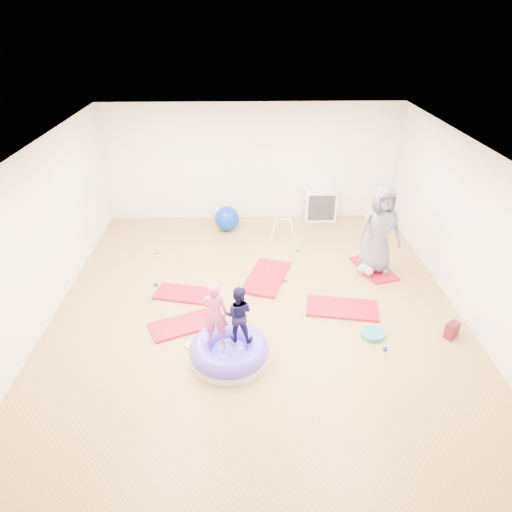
{
  "coord_description": "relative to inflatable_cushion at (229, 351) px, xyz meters",
  "views": [
    {
      "loc": [
        -0.2,
        -6.56,
        4.68
      ],
      "look_at": [
        0.0,
        0.3,
        0.9
      ],
      "focal_mm": 32.0,
      "sensor_mm": 36.0,
      "label": 1
    }
  ],
  "objects": [
    {
      "name": "room",
      "position": [
        0.45,
        1.28,
        1.25
      ],
      "size": [
        7.01,
        8.01,
        2.81
      ],
      "color": "#C38042",
      "rests_on": "ground"
    },
    {
      "name": "gym_mat_front_left",
      "position": [
        -0.78,
        0.83,
        -0.12
      ],
      "size": [
        1.21,
        0.93,
        0.05
      ],
      "primitive_type": "cube",
      "rotation": [
        0.0,
        0.0,
        0.41
      ],
      "color": "#B80024",
      "rests_on": "ground"
    },
    {
      "name": "gym_mat_mid_left",
      "position": [
        -0.87,
        1.76,
        -0.12
      ],
      "size": [
        1.16,
        0.75,
        0.04
      ],
      "primitive_type": "cube",
      "rotation": [
        0.0,
        0.0,
        -0.22
      ],
      "color": "#B80024",
      "rests_on": "ground"
    },
    {
      "name": "gym_mat_center_back",
      "position": [
        0.68,
        2.3,
        -0.12
      ],
      "size": [
        1.06,
        1.47,
        0.06
      ],
      "primitive_type": "cube",
      "rotation": [
        0.0,
        0.0,
        1.24
      ],
      "color": "#B80024",
      "rests_on": "ground"
    },
    {
      "name": "gym_mat_right",
      "position": [
        1.95,
        1.23,
        -0.12
      ],
      "size": [
        1.32,
        0.83,
        0.05
      ],
      "primitive_type": "cube",
      "rotation": [
        0.0,
        0.0,
        -0.18
      ],
      "color": "#B80024",
      "rests_on": "ground"
    },
    {
      "name": "gym_mat_rear_right",
      "position": [
        2.85,
        2.58,
        -0.12
      ],
      "size": [
        0.81,
        1.19,
        0.05
      ],
      "primitive_type": "cube",
      "rotation": [
        0.0,
        0.0,
        1.84
      ],
      "color": "#B80024",
      "rests_on": "ground"
    },
    {
      "name": "inflatable_cushion",
      "position": [
        0.0,
        0.0,
        0.0
      ],
      "size": [
        1.19,
        1.19,
        0.37
      ],
      "rotation": [
        0.0,
        0.0,
        0.05
      ],
      "color": "silver",
      "rests_on": "ground"
    },
    {
      "name": "child_pink",
      "position": [
        -0.19,
        0.05,
        0.71
      ],
      "size": [
        0.4,
        0.29,
        1.02
      ],
      "primitive_type": "imported",
      "rotation": [
        0.0,
        0.0,
        3.02
      ],
      "color": "#E74C91",
      "rests_on": "inflatable_cushion"
    },
    {
      "name": "child_navy",
      "position": [
        0.15,
        0.11,
        0.65
      ],
      "size": [
        0.49,
        0.4,
        0.91
      ],
      "primitive_type": "imported",
      "rotation": [
        0.0,
        0.0,
        3.0
      ],
      "color": "#14103A",
      "rests_on": "inflatable_cushion"
    },
    {
      "name": "adult_caregiver",
      "position": [
        2.84,
        2.52,
        0.77
      ],
      "size": [
        0.91,
        0.65,
        1.74
      ],
      "primitive_type": "imported",
      "rotation": [
        0.0,
        0.0,
        0.11
      ],
      "color": "slate",
      "rests_on": "gym_mat_rear_right"
    },
    {
      "name": "infant",
      "position": [
        2.65,
        2.35,
        0.01
      ],
      "size": [
        0.35,
        0.36,
        0.21
      ],
      "color": "#8EABCC",
      "rests_on": "gym_mat_rear_right"
    },
    {
      "name": "ball_pit_balls",
      "position": [
        0.39,
        1.9,
        -0.11
      ],
      "size": [
        4.1,
        3.92,
        0.07
      ],
      "color": "#0933A9",
      "rests_on": "ground"
    },
    {
      "name": "exercise_ball_blue",
      "position": [
        -0.15,
        4.52,
        0.15
      ],
      "size": [
        0.59,
        0.59,
        0.59
      ],
      "primitive_type": "sphere",
      "color": "#0933A9",
      "rests_on": "ground"
    },
    {
      "name": "exercise_ball_orange",
      "position": [
        -0.22,
        4.57,
        0.07
      ],
      "size": [
        0.43,
        0.43,
        0.43
      ],
      "primitive_type": "sphere",
      "color": "#FF4505",
      "rests_on": "ground"
    },
    {
      "name": "infant_play_gym",
      "position": [
        1.12,
        4.06,
        0.18
      ],
      "size": [
        0.63,
        0.6,
        0.48
      ],
      "rotation": [
        0.0,
        0.0,
        -0.04
      ],
      "color": "white",
      "rests_on": "ground"
    },
    {
      "name": "cube_shelf",
      "position": [
        2.13,
        5.07,
        0.23
      ],
      "size": [
        0.75,
        0.37,
        0.75
      ],
      "color": "white",
      "rests_on": "ground"
    },
    {
      "name": "balance_disc",
      "position": [
        2.3,
        0.47,
        -0.1
      ],
      "size": [
        0.38,
        0.38,
        0.08
      ],
      "primitive_type": "cylinder",
      "color": "teal",
      "rests_on": "ground"
    },
    {
      "name": "backpack",
      "position": [
        3.55,
        0.42,
        -0.01
      ],
      "size": [
        0.27,
        0.25,
        0.26
      ],
      "primitive_type": "cube",
      "rotation": [
        0.0,
        0.0,
        0.63
      ],
      "color": "#BC2242",
      "rests_on": "ground"
    },
    {
      "name": "yellow_toy",
      "position": [
        -0.59,
        0.32,
        -0.13
      ],
      "size": [
        0.22,
        0.22,
        0.03
      ],
      "primitive_type": "cylinder",
      "color": "yellow",
      "rests_on": "ground"
    }
  ]
}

